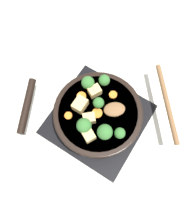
{
  "coord_description": "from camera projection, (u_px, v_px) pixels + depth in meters",
  "views": [
    {
      "loc": [
        -0.12,
        0.18,
        0.74
      ],
      "look_at": [
        0.0,
        0.0,
        0.08
      ],
      "focal_mm": 35.0,
      "sensor_mm": 36.0,
      "label": 1
    }
  ],
  "objects": [
    {
      "name": "tofu_cube_center_large",
      "position": [
        95.0,
        91.0,
        0.7
      ],
      "size": [
        0.04,
        0.05,
        0.03
      ],
      "primitive_type": "cube",
      "rotation": [
        0.0,
        0.0,
        1.07
      ],
      "color": "#DBB770",
      "rests_on": "skillet_pan"
    },
    {
      "name": "broccoli_floret_west_rim",
      "position": [
        104.0,
        80.0,
        0.7
      ],
      "size": [
        0.04,
        0.04,
        0.04
      ],
      "color": "#709956",
      "rests_on": "skillet_pan"
    },
    {
      "name": "ground_plane",
      "position": [
        98.0,
        119.0,
        0.77
      ],
      "size": [
        2.4,
        2.4,
        0.0
      ],
      "primitive_type": "plane",
      "color": "silver"
    },
    {
      "name": "broccoli_floret_center_top",
      "position": [
        84.0,
        126.0,
        0.65
      ],
      "size": [
        0.05,
        0.05,
        0.05
      ],
      "color": "#709956",
      "rests_on": "skillet_pan"
    },
    {
      "name": "carrot_slice_near_center",
      "position": [
        68.0,
        116.0,
        0.68
      ],
      "size": [
        0.02,
        0.02,
        0.01
      ],
      "primitive_type": "cylinder",
      "color": "orange",
      "rests_on": "skillet_pan"
    },
    {
      "name": "broccoli_floret_north_edge",
      "position": [
        99.0,
        103.0,
        0.67
      ],
      "size": [
        0.03,
        0.03,
        0.04
      ],
      "color": "#709956",
      "rests_on": "skillet_pan"
    },
    {
      "name": "carrot_slice_under_broccoli",
      "position": [
        113.0,
        95.0,
        0.71
      ],
      "size": [
        0.03,
        0.03,
        0.01
      ],
      "primitive_type": "cylinder",
      "color": "orange",
      "rests_on": "skillet_pan"
    },
    {
      "name": "front_burner_grate",
      "position": [
        98.0,
        118.0,
        0.75
      ],
      "size": [
        0.31,
        0.31,
        0.03
      ],
      "color": "black",
      "rests_on": "ground_plane"
    },
    {
      "name": "broccoli_floret_east_rim",
      "position": [
        120.0,
        133.0,
        0.64
      ],
      "size": [
        0.03,
        0.03,
        0.04
      ],
      "color": "#709956",
      "rests_on": "skillet_pan"
    },
    {
      "name": "tofu_cube_near_handle",
      "position": [
        89.0,
        118.0,
        0.67
      ],
      "size": [
        0.05,
        0.05,
        0.03
      ],
      "primitive_type": "cube",
      "rotation": [
        0.0,
        0.0,
        0.72
      ],
      "color": "#DBB770",
      "rests_on": "skillet_pan"
    },
    {
      "name": "skillet_pan",
      "position": [
        97.0,
        114.0,
        0.71
      ],
      "size": [
        0.41,
        0.33,
        0.05
      ],
      "color": "black",
      "rests_on": "front_burner_grate"
    },
    {
      "name": "tofu_cube_east_chunk",
      "position": [
        88.0,
        135.0,
        0.65
      ],
      "size": [
        0.05,
        0.05,
        0.03
      ],
      "primitive_type": "cube",
      "rotation": [
        0.0,
        0.0,
        5.8
      ],
      "color": "#DBB770",
      "rests_on": "skillet_pan"
    },
    {
      "name": "broccoli_floret_south_cluster",
      "position": [
        88.0,
        83.0,
        0.69
      ],
      "size": [
        0.04,
        0.04,
        0.05
      ],
      "color": "#709956",
      "rests_on": "skillet_pan"
    },
    {
      "name": "wooden_spoon",
      "position": [
        146.0,
        105.0,
        0.69
      ],
      "size": [
        0.26,
        0.26,
        0.02
      ],
      "color": "brown",
      "rests_on": "skillet_pan"
    },
    {
      "name": "tofu_cube_west_chunk",
      "position": [
        80.0,
        105.0,
        0.68
      ],
      "size": [
        0.04,
        0.04,
        0.04
      ],
      "primitive_type": "cube",
      "rotation": [
        0.0,
        0.0,
        1.57
      ],
      "color": "#DBB770",
      "rests_on": "skillet_pan"
    },
    {
      "name": "broccoli_floret_near_spoon",
      "position": [
        105.0,
        132.0,
        0.64
      ],
      "size": [
        0.05,
        0.05,
        0.05
      ],
      "color": "#709956",
      "rests_on": "skillet_pan"
    },
    {
      "name": "carrot_slice_edge_slice",
      "position": [
        81.0,
        96.0,
        0.7
      ],
      "size": [
        0.03,
        0.03,
        0.01
      ],
      "primitive_type": "cylinder",
      "color": "orange",
      "rests_on": "skillet_pan"
    },
    {
      "name": "carrot_slice_orange_thin",
      "position": [
        97.0,
        113.0,
        0.69
      ],
      "size": [
        0.03,
        0.03,
        0.01
      ],
      "primitive_type": "cylinder",
      "color": "orange",
      "rests_on": "skillet_pan"
    }
  ]
}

